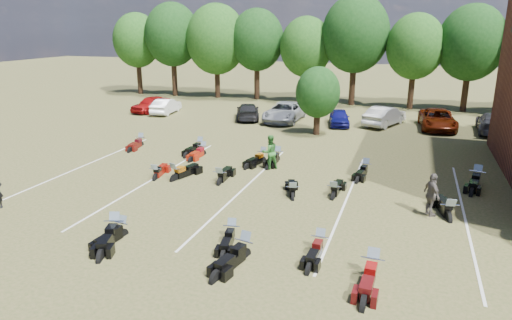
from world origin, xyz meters
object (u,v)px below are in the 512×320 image
at_px(car_4, 339,118).
at_px(motorcycle_14, 141,146).
at_px(person_grey, 432,195).
at_px(car_0, 151,104).
at_px(motorcycle_3, 232,240).
at_px(motorcycle_7, 156,179).
at_px(person_green, 270,152).

height_order(car_4, motorcycle_14, car_4).
distance_m(person_grey, motorcycle_14, 18.97).
bearing_deg(car_0, motorcycle_3, -41.01).
bearing_deg(motorcycle_3, motorcycle_7, 130.64).
xyz_separation_m(car_0, motorcycle_7, (10.41, -16.65, -0.72)).
relative_size(car_0, motorcycle_3, 2.05).
height_order(person_grey, motorcycle_3, person_grey).
relative_size(car_4, motorcycle_14, 1.74).
height_order(motorcycle_7, motorcycle_14, motorcycle_14).
distance_m(car_0, motorcycle_7, 19.65).
relative_size(car_0, person_grey, 2.26).
height_order(person_grey, motorcycle_14, person_grey).
xyz_separation_m(car_4, person_green, (-1.85, -12.69, 0.33)).
bearing_deg(car_4, car_0, 167.26).
bearing_deg(motorcycle_7, person_grey, 169.08).
bearing_deg(person_grey, motorcycle_7, 59.98).
height_order(car_4, person_green, person_green).
distance_m(person_green, motorcycle_7, 6.37).
relative_size(motorcycle_3, motorcycle_14, 0.96).
bearing_deg(motorcycle_3, car_0, 117.24).
xyz_separation_m(person_grey, motorcycle_14, (-17.97, 6.00, -0.94)).
height_order(car_0, motorcycle_14, car_0).
xyz_separation_m(motorcycle_7, motorcycle_14, (-4.53, 5.68, 0.00)).
xyz_separation_m(car_0, person_green, (15.49, -12.93, 0.25)).
relative_size(motorcycle_7, motorcycle_14, 0.99).
xyz_separation_m(person_green, motorcycle_3, (1.28, -8.87, -0.97)).
height_order(person_green, motorcycle_14, person_green).
relative_size(car_4, motorcycle_7, 1.77).
bearing_deg(person_grey, car_0, 25.94).
bearing_deg(person_grey, person_green, 35.58).
relative_size(person_grey, motorcycle_14, 0.87).
distance_m(person_grey, motorcycle_3, 8.63).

